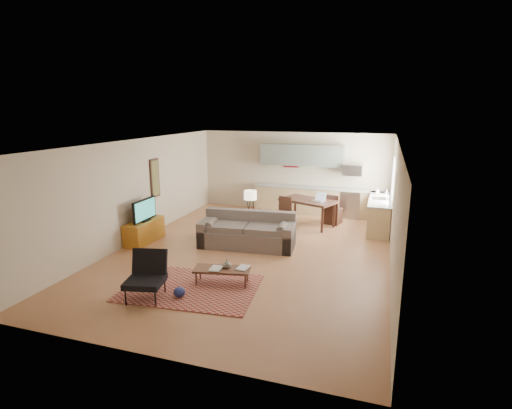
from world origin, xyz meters
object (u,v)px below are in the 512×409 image
(coffee_table, at_px, (222,276))
(tv_credenza, at_px, (144,231))
(console_table, at_px, (250,223))
(armchair, at_px, (145,277))
(dining_table, at_px, (308,213))
(sofa, at_px, (247,230))

(coffee_table, height_order, tv_credenza, tv_credenza)
(coffee_table, distance_m, console_table, 3.29)
(console_table, bearing_deg, tv_credenza, -162.10)
(armchair, relative_size, console_table, 1.23)
(dining_table, bearing_deg, tv_credenza, -121.95)
(armchair, height_order, console_table, armchair)
(coffee_table, relative_size, dining_table, 0.71)
(armchair, xyz_separation_m, console_table, (0.61, 4.29, -0.08))
(console_table, height_order, dining_table, dining_table)
(coffee_table, height_order, dining_table, dining_table)
(sofa, relative_size, coffee_table, 2.22)
(tv_credenza, height_order, dining_table, dining_table)
(console_table, distance_m, dining_table, 1.96)
(tv_credenza, bearing_deg, console_table, 30.18)
(tv_credenza, distance_m, console_table, 2.88)
(dining_table, bearing_deg, console_table, -112.63)
(sofa, relative_size, armchair, 2.85)
(coffee_table, relative_size, tv_credenza, 0.89)
(sofa, xyz_separation_m, console_table, (-0.23, 0.94, -0.08))
(sofa, bearing_deg, console_table, 98.48)
(armchair, distance_m, console_table, 4.33)
(sofa, distance_m, armchair, 3.45)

